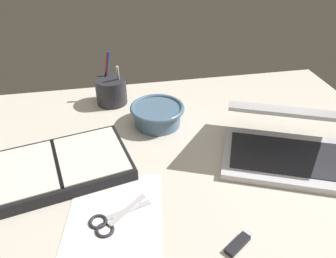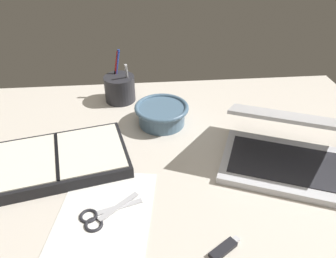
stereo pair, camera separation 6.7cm
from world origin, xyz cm
name	(u,v)px [view 1 (the left image)]	position (x,y,z in cm)	size (l,w,h in cm)	color
desk_top	(156,177)	(0.00, 0.00, 1.00)	(140.00, 100.00, 2.00)	beige
laptop	(288,142)	(34.24, 0.66, 6.63)	(39.27, 36.51, 16.10)	silver
bowl	(157,114)	(3.99, 22.17, 5.41)	(16.08, 16.08, 6.11)	slate
pen_cup	(111,90)	(-8.80, 37.80, 6.45)	(10.00, 10.00, 16.62)	#28282D
planner	(58,167)	(-23.41, 5.23, 3.63)	(37.97, 28.04, 3.45)	black
scissors	(109,222)	(-11.97, -12.88, 2.34)	(13.46, 10.19, 0.80)	#B7B7BC
paper_sheet_front	(114,219)	(-10.86, -12.05, 2.08)	(19.65, 26.38, 0.16)	white
usb_drive	(238,243)	(12.54, -23.05, 2.50)	(6.88, 5.33, 1.00)	black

